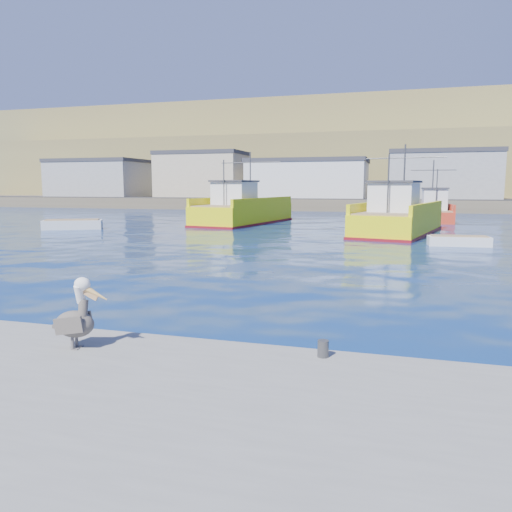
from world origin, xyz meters
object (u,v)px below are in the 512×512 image
Objects in this scene: skiff_left at (73,225)px; skiff_mid at (459,242)px; boat_orange at (433,211)px; pelican at (77,318)px; trawler_yellow_a at (243,211)px; trawler_yellow_b at (398,219)px.

skiff_left is 1.35× the size of skiff_mid.
boat_orange is 45.61m from pelican.
boat_orange is (17.36, 7.54, -0.14)m from trawler_yellow_a.
trawler_yellow_a is at bearing 41.73° from skiff_left.
boat_orange is 2.37× the size of skiff_mid.
trawler_yellow_b is (14.13, -6.70, -0.06)m from trawler_yellow_a.
boat_orange is 33.70m from skiff_left.
boat_orange is 6.27× the size of pelican.
skiff_left is at bearing -148.40° from boat_orange.
skiff_left is (-28.70, -17.66, -0.71)m from boat_orange.
pelican is at bearing -100.28° from trawler_yellow_b.
skiff_left reaches higher than skiff_mid.
trawler_yellow_b reaches higher than pelican.
skiff_left is at bearing -172.36° from trawler_yellow_b.
trawler_yellow_a is 15.22m from skiff_left.
pelican is (8.60, -37.22, -0.09)m from trawler_yellow_a.
trawler_yellow_b is at bearing -25.35° from trawler_yellow_a.
skiff_left is (-11.34, -10.11, -0.85)m from trawler_yellow_a.
pelican is at bearing -53.67° from skiff_left.
trawler_yellow_b is 25.71m from skiff_left.
skiff_mid is (17.64, -13.62, -0.93)m from trawler_yellow_a.
trawler_yellow_b is 2.74× the size of skiff_left.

